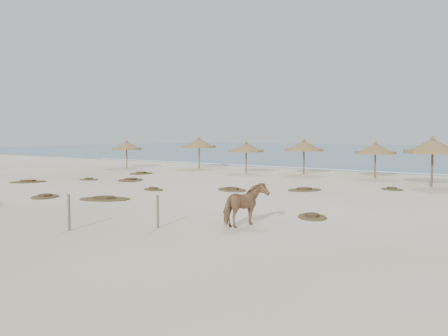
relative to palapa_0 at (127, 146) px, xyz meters
The scene contains 22 objects.
ground 24.84m from the palapa_0, 39.95° to the right, with size 160.00×160.00×0.00m, color #F9E8CD.
foam_line 21.60m from the palapa_0, 28.04° to the left, with size 70.00×0.60×0.01m, color white.
palapa_0 is the anchor object (origin of this frame).
palapa_1 6.93m from the palapa_0, 34.69° to the left, with size 3.73×3.73×3.01m.
palapa_2 12.68m from the palapa_0, ahead, with size 3.80×3.80×2.71m.
palapa_3 17.39m from the palapa_0, 12.10° to the left, with size 3.22×3.22×2.92m.
palapa_4 23.10m from the palapa_0, ahead, with size 3.84×3.84×2.77m.
palapa_5 27.75m from the palapa_0, ahead, with size 3.45×3.45×3.19m.
horse 31.52m from the palapa_0, 33.81° to the right, with size 0.83×1.83×1.55m, color #976544.
fence_post_near 30.88m from the palapa_0, 44.96° to the right, with size 0.09×0.09×1.25m, color #605848.
fence_post_far 30.95m from the palapa_0, 39.39° to the right, with size 0.08×0.08×1.16m, color #605848.
scrub_0 14.55m from the palapa_0, 68.52° to the right, with size 2.44×2.81×0.16m.
scrub_1 13.01m from the palapa_0, 40.24° to the right, with size 2.82×3.08×0.16m.
scrub_2 19.24m from the palapa_0, 36.80° to the right, with size 1.71×1.32×0.16m.
scrub_3 21.06m from the palapa_0, 24.71° to the right, with size 2.75×2.43×0.16m.
scrub_4 30.83m from the palapa_0, 27.91° to the right, with size 1.93×2.06×0.16m.
scrub_6 7.49m from the palapa_0, 32.09° to the right, with size 2.02×2.69×0.16m.
scrub_7 23.38m from the palapa_0, 15.61° to the right, with size 2.20×2.60×0.16m.
scrub_8 12.36m from the palapa_0, 53.95° to the right, with size 1.69×1.38×0.16m.
scrub_9 22.98m from the palapa_0, 44.11° to the right, with size 3.11×2.82×0.16m.
scrub_10 26.60m from the palapa_0, ahead, with size 1.82×1.60×0.16m.
scrub_11 21.85m from the palapa_0, 52.40° to the right, with size 2.27×2.39×0.16m.
Camera 1 is at (17.31, -16.01, 3.32)m, focal length 40.00 mm.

